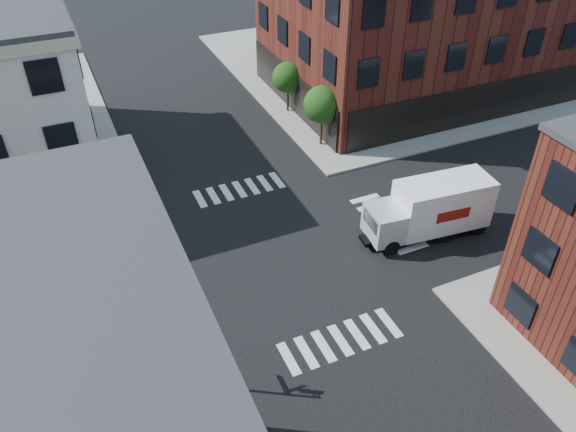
{
  "coord_description": "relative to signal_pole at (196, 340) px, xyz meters",
  "views": [
    {
      "loc": [
        -9.53,
        -22.22,
        20.79
      ],
      "look_at": [
        0.38,
        -0.01,
        2.5
      ],
      "focal_mm": 35.0,
      "sensor_mm": 36.0,
      "label": 1
    }
  ],
  "objects": [
    {
      "name": "ground",
      "position": [
        6.72,
        6.68,
        -2.86
      ],
      "size": [
        120.0,
        120.0,
        0.0
      ],
      "primitive_type": "plane",
      "color": "black",
      "rests_on": "ground"
    },
    {
      "name": "sidewalk_ne",
      "position": [
        27.72,
        27.68,
        -2.78
      ],
      "size": [
        30.0,
        30.0,
        0.15
      ],
      "primitive_type": "cube",
      "color": "gray",
      "rests_on": "ground"
    },
    {
      "name": "building_ne",
      "position": [
        27.22,
        22.68,
        3.14
      ],
      "size": [
        25.0,
        16.0,
        12.0
      ],
      "primitive_type": "cube",
      "color": "#3F140F",
      "rests_on": "ground"
    },
    {
      "name": "tree_near",
      "position": [
        14.28,
        16.65,
        0.3
      ],
      "size": [
        2.69,
        2.69,
        4.49
      ],
      "color": "black",
      "rests_on": "ground"
    },
    {
      "name": "tree_far",
      "position": [
        14.28,
        22.65,
        0.02
      ],
      "size": [
        2.43,
        2.43,
        4.07
      ],
      "color": "black",
      "rests_on": "ground"
    },
    {
      "name": "signal_pole",
      "position": [
        0.0,
        0.0,
        0.0
      ],
      "size": [
        1.29,
        1.24,
        4.6
      ],
      "color": "black",
      "rests_on": "ground"
    },
    {
      "name": "box_truck",
      "position": [
        15.33,
        4.83,
        -1.06
      ],
      "size": [
        7.78,
        2.98,
        3.45
      ],
      "rotation": [
        0.0,
        0.0,
        -0.09
      ],
      "color": "white",
      "rests_on": "ground"
    },
    {
      "name": "traffic_cone",
      "position": [
        1.02,
        3.23,
        -2.48
      ],
      "size": [
        0.55,
        0.55,
        0.77
      ],
      "rotation": [
        0.0,
        0.0,
        0.41
      ],
      "color": "#DF5609",
      "rests_on": "ground"
    }
  ]
}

